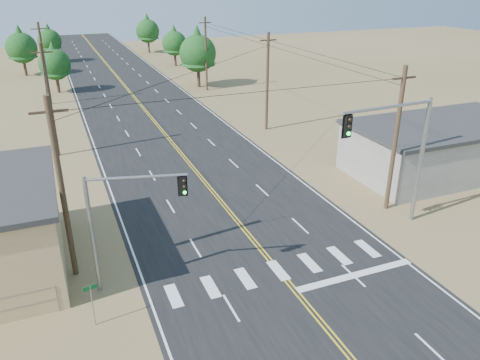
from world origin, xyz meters
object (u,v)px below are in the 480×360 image
signal_mast_left (119,215)px  street_sign (92,299)px  signal_mast_right (401,145)px  building_right (442,148)px

signal_mast_left → street_sign: size_ratio=2.90×
signal_mast_right → street_sign: 19.71m
building_right → signal_mast_left: signal_mast_left is taller
signal_mast_right → street_sign: size_ratio=3.75×
building_right → street_sign: (-28.97, -8.69, -0.51)m
signal_mast_left → signal_mast_right: signal_mast_right is taller
building_right → street_sign: bearing=-163.3°
building_right → signal_mast_left: (-27.07, -6.35, 2.35)m
signal_mast_left → signal_mast_right: bearing=15.1°
signal_mast_left → signal_mast_right: 17.26m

